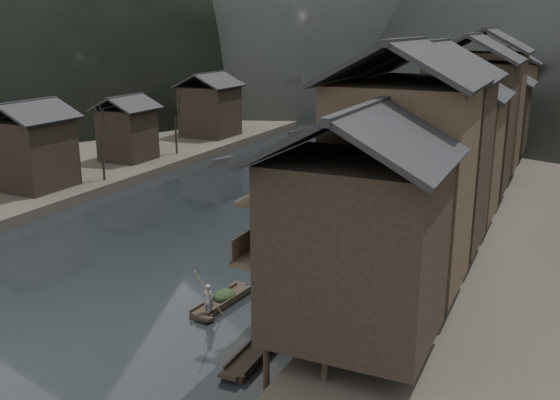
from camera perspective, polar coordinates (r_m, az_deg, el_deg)
The scene contains 12 objects.
water at distance 43.88m, azimuth -11.94°, elevation -5.92°, with size 300.00×300.00×0.00m, color black.
left_bank at distance 95.24m, azimuth -14.49°, elevation 5.97°, with size 40.00×200.00×1.20m, color #2D2823.
stilt_houses at distance 52.07m, azimuth 16.41°, elevation 7.42°, with size 9.00×67.60×15.89m.
left_houses at distance 70.21m, azimuth -15.84°, elevation 6.73°, with size 8.10×53.20×8.73m.
bare_trees at distance 58.76m, azimuth -21.25°, elevation 5.25°, with size 3.67×44.14×7.34m.
moored_sampans at distance 51.55m, azimuth 8.98°, elevation -2.24°, with size 2.52×50.34×0.47m.
midriver_boats at distance 77.42m, azimuth 4.22°, elevation 3.97°, with size 4.03×14.41×0.44m.
stone_bridge at distance 107.78m, azimuth 11.72°, elevation 9.65°, with size 40.00×6.00×9.00m.
hero_sampan at distance 37.45m, azimuth -5.24°, elevation -9.18°, with size 1.62×5.47×0.44m.
cargo_heap at distance 37.41m, azimuth -5.10°, elevation -8.21°, with size 1.19×1.56×0.71m, color black.
boatman at distance 35.42m, azimuth -6.57°, elevation -8.68°, with size 0.67×0.44×1.85m, color slate.
bamboo_pole at distance 34.27m, azimuth -6.43°, elevation -4.50°, with size 0.06×0.06×4.21m, color #8C7A51.
Camera 1 is at (25.13, -32.25, 15.94)m, focal length 40.00 mm.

